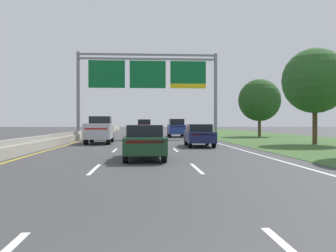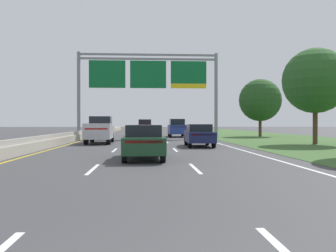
# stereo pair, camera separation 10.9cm
# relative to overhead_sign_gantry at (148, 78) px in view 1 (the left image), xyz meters

# --- Properties ---
(ground_plane) EXTENTS (220.00, 220.00, 0.00)m
(ground_plane) POSITION_rel_overhead_sign_gantry_xyz_m (-0.30, -1.10, -6.49)
(ground_plane) COLOR #3D3D3F
(lane_striping) EXTENTS (11.96, 106.00, 0.01)m
(lane_striping) POSITION_rel_overhead_sign_gantry_xyz_m (-0.30, -1.55, -6.48)
(lane_striping) COLOR white
(lane_striping) RESTS_ON ground
(grass_verge_right) EXTENTS (14.00, 110.00, 0.02)m
(grass_verge_right) POSITION_rel_overhead_sign_gantry_xyz_m (13.65, -1.10, -6.48)
(grass_verge_right) COLOR #3D602D
(grass_verge_right) RESTS_ON ground
(median_barrier_concrete) EXTENTS (0.60, 110.00, 0.85)m
(median_barrier_concrete) POSITION_rel_overhead_sign_gantry_xyz_m (-6.90, -1.10, -6.13)
(median_barrier_concrete) COLOR #A8A399
(median_barrier_concrete) RESTS_ON ground
(overhead_sign_gantry) EXTENTS (15.06, 0.42, 9.18)m
(overhead_sign_gantry) POSITION_rel_overhead_sign_gantry_xyz_m (0.00, 0.00, 0.00)
(overhead_sign_gantry) COLOR gray
(overhead_sign_gantry) RESTS_ON ground
(pickup_truck_silver) EXTENTS (2.12, 5.44, 2.20)m
(pickup_truck_silver) POSITION_rel_overhead_sign_gantry_xyz_m (-3.99, -9.02, -5.41)
(pickup_truck_silver) COLOR #B2B5BA
(pickup_truck_silver) RESTS_ON ground
(car_red_centre_lane_suv) EXTENTS (1.99, 4.73, 2.11)m
(car_red_centre_lane_suv) POSITION_rel_overhead_sign_gantry_xyz_m (-0.41, 10.07, -5.39)
(car_red_centre_lane_suv) COLOR maroon
(car_red_centre_lane_suv) RESTS_ON ground
(car_darkgreen_centre_lane_sedan) EXTENTS (1.89, 4.43, 1.57)m
(car_darkgreen_centre_lane_sedan) POSITION_rel_overhead_sign_gantry_xyz_m (-0.36, -22.08, -5.67)
(car_darkgreen_centre_lane_sedan) COLOR #193D23
(car_darkgreen_centre_lane_sedan) RESTS_ON ground
(car_blue_right_lane_suv) EXTENTS (1.95, 4.72, 2.11)m
(car_blue_right_lane_suv) POSITION_rel_overhead_sign_gantry_xyz_m (3.38, 3.73, -5.39)
(car_blue_right_lane_suv) COLOR navy
(car_blue_right_lane_suv) RESTS_ON ground
(car_navy_right_lane_sedan) EXTENTS (1.95, 4.45, 1.57)m
(car_navy_right_lane_sedan) POSITION_rel_overhead_sign_gantry_xyz_m (3.49, -13.45, -5.67)
(car_navy_right_lane_sedan) COLOR #161E47
(car_navy_right_lane_sedan) RESTS_ON ground
(roadside_tree_mid) EXTENTS (5.00, 5.00, 7.41)m
(roadside_tree_mid) POSITION_rel_overhead_sign_gantry_xyz_m (12.77, -11.64, -1.59)
(roadside_tree_mid) COLOR #4C3823
(roadside_tree_mid) RESTS_ON ground
(roadside_tree_far) EXTENTS (5.06, 5.06, 6.92)m
(roadside_tree_far) POSITION_rel_overhead_sign_gantry_xyz_m (13.48, 4.00, -2.11)
(roadside_tree_far) COLOR #4C3823
(roadside_tree_far) RESTS_ON ground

